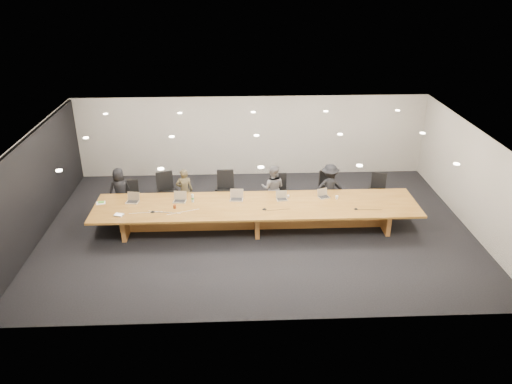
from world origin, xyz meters
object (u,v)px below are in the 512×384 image
person_a (120,190)px  person_d (329,187)px  chair_mid_right (280,191)px  mic_center (264,209)px  laptop_a (132,198)px  amber_mug (175,207)px  paper_cup_near (288,196)px  laptop_d (282,196)px  mic_left (153,212)px  laptop_b (179,197)px  person_c (273,188)px  person_b (185,191)px  chair_mid_left (226,190)px  conference_table (256,212)px  water_bottle (193,198)px  laptop_c (236,195)px  mic_right (356,209)px  chair_far_left (131,197)px  chair_far_right (378,190)px  chair_right (329,190)px  laptop_e (324,194)px  av_box (119,215)px  paper_cup_far (337,197)px

person_a → person_d: (6.27, -0.12, 0.04)m
chair_mid_right → mic_center: bearing=-111.6°
person_a → laptop_a: 1.13m
amber_mug → paper_cup_near: bearing=9.7°
laptop_d → mic_left: (-3.56, -0.61, -0.11)m
person_d → mic_center: (-2.04, -1.44, 0.04)m
laptop_b → mic_center: bearing=-7.1°
person_c → amber_mug: size_ratio=13.84×
chair_mid_right → person_b: (-2.87, -0.18, 0.16)m
chair_mid_left → amber_mug: 1.99m
person_c → mic_center: person_c is taller
conference_table → water_bottle: water_bottle is taller
person_a → laptop_c: 3.60m
person_b → laptop_d: size_ratio=4.41×
chair_mid_left → water_bottle: (-0.91, -1.06, 0.26)m
chair_mid_left → mic_right: bearing=-26.1°
laptop_b → mic_left: bearing=-131.1°
chair_far_left → laptop_d: size_ratio=3.22×
chair_far_right → paper_cup_near: 2.98m
person_a → laptop_d: person_a is taller
water_bottle → mic_center: (1.99, -0.55, -0.10)m
chair_right → person_d: (-0.02, -0.07, 0.13)m
conference_table → chair_mid_right: chair_mid_right is taller
chair_mid_left → laptop_e: bearing=-18.9°
av_box → mic_left: size_ratio=1.77×
chair_mid_left → chair_right: 3.15m
person_c → mic_right: (2.16, -1.52, 0.04)m
person_d → laptop_a: size_ratio=4.18×
chair_right → paper_cup_near: chair_right is taller
laptop_e → mic_right: (0.75, -0.77, -0.11)m
person_b → laptop_c: size_ratio=3.71×
laptop_a → laptop_e: (5.43, 0.08, -0.01)m
paper_cup_near → laptop_b: bearing=-177.4°
person_c → paper_cup_far: person_c is taller
person_c → av_box: 4.53m
conference_table → person_d: 2.53m
chair_far_left → mic_right: 6.59m
laptop_e → water_bottle: 3.74m
chair_right → person_b: (-4.36, -0.05, 0.09)m
chair_right → mic_right: (0.44, -1.61, 0.17)m
water_bottle → mic_center: bearing=-15.4°
chair_mid_left → person_a: 3.14m
chair_far_left → mic_center: size_ratio=7.75×
chair_mid_left → mic_right: size_ratio=10.39×
mic_center → mic_right: 2.50m
person_c → paper_cup_near: bearing=130.7°
chair_far_left → chair_right: (5.96, 0.04, 0.09)m
chair_right → person_b: 4.37m
chair_right → laptop_a: size_ratio=3.42×
person_b → amber_mug: bearing=76.2°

